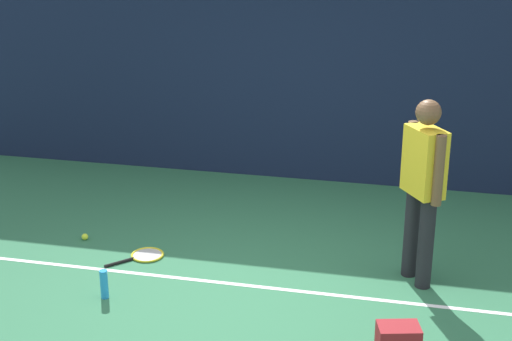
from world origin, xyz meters
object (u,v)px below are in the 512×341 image
(tennis_player, at_px, (423,181))
(tennis_racket, at_px, (145,256))
(water_bottle, at_px, (104,284))
(tennis_ball_near_player, at_px, (85,237))

(tennis_player, distance_m, tennis_racket, 2.76)
(tennis_racket, height_order, water_bottle, water_bottle)
(tennis_racket, relative_size, water_bottle, 2.17)
(water_bottle, bearing_deg, tennis_ball_near_player, 122.61)
(tennis_racket, distance_m, tennis_ball_near_player, 0.77)
(tennis_player, distance_m, water_bottle, 2.92)
(tennis_racket, height_order, tennis_ball_near_player, tennis_ball_near_player)
(tennis_player, bearing_deg, tennis_racket, 59.03)
(tennis_player, height_order, tennis_ball_near_player, tennis_player)
(tennis_racket, xyz_separation_m, water_bottle, (-0.05, -0.84, 0.12))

